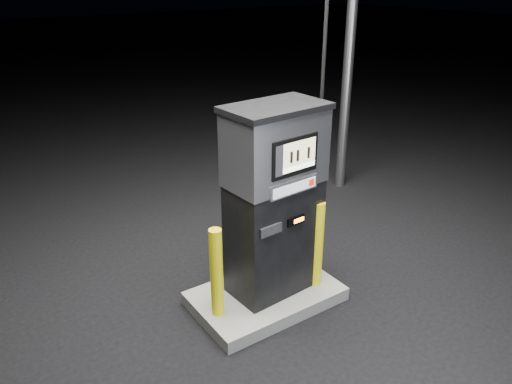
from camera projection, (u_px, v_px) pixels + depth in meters
ground at (266, 301)px, 5.62m from camera, size 80.00×80.00×0.00m
pump_island at (266, 296)px, 5.59m from camera, size 1.60×1.00×0.15m
fuel_dispenser at (275, 200)px, 5.20m from camera, size 1.16×0.68×4.32m
bollard_left at (217, 273)px, 4.99m from camera, size 0.17×0.17×0.98m
bollard_right at (317, 244)px, 5.48m from camera, size 0.14×0.14×1.01m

